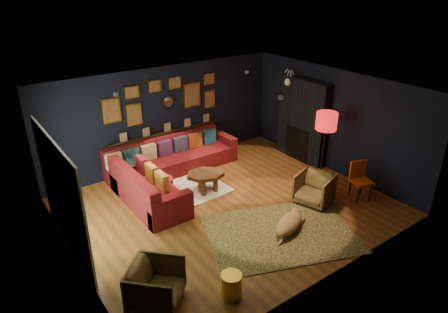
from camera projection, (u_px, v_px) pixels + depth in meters
floor at (229, 207)px, 8.74m from camera, size 6.50×6.50×0.00m
room_walls at (229, 140)px, 8.08m from camera, size 6.50×6.50×6.50m
sectional at (164, 171)px, 9.62m from camera, size 3.41×2.69×0.86m
ledge at (168, 132)px, 10.33m from camera, size 3.20×0.12×0.04m
gallery_wall at (164, 98)px, 9.98m from camera, size 3.15×0.04×1.02m
sunburst_mirror at (168, 102)px, 10.09m from camera, size 0.47×0.16×0.47m
fireplace at (302, 123)px, 10.62m from camera, size 0.31×1.60×2.20m
deer_head at (293, 81)px, 10.58m from camera, size 0.50×0.28×0.45m
sliding_door at (62, 196)px, 7.02m from camera, size 0.06×2.80×2.20m
ceiling_spots at (206, 84)px, 8.26m from camera, size 3.30×2.50×0.06m
shag_rug at (180, 192)px, 9.32m from camera, size 2.17×1.64×0.03m
leopard_rug at (280, 233)px, 7.85m from camera, size 3.37×2.91×0.02m
coffee_table at (206, 176)px, 9.21m from camera, size 1.09×0.96×0.45m
pouf at (161, 186)px, 9.19m from camera, size 0.54×0.54×0.36m
armchair_left at (156, 283)px, 6.05m from camera, size 1.04×1.04×0.78m
armchair_right at (314, 187)px, 8.77m from camera, size 0.88×0.91×0.76m
gold_stool at (231, 285)px, 6.25m from camera, size 0.34×0.34×0.42m
orange_chair at (360, 177)px, 8.91m from camera, size 0.52×0.52×0.88m
floor_lamp at (326, 124)px, 9.16m from camera, size 0.49×0.49×1.78m
dog at (289, 221)px, 7.87m from camera, size 1.39×1.06×0.39m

